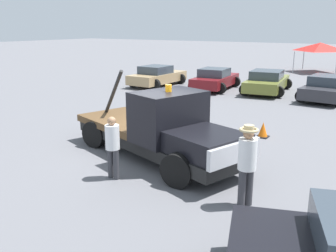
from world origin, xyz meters
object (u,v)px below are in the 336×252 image
at_px(canopy_tent_red, 320,47).
at_px(parked_car_maroon, 215,79).
at_px(parked_car_tan, 157,76).
at_px(tow_truck, 162,131).
at_px(parked_car_charcoal, 328,88).
at_px(parked_car_olive, 267,82).
at_px(person_at_hood, 113,143).
at_px(person_near_truck, 247,159).
at_px(traffic_cone, 263,130).

bearing_deg(canopy_tent_red, parked_car_maroon, -105.40).
bearing_deg(parked_car_tan, tow_truck, -144.43).
bearing_deg(canopy_tent_red, parked_car_charcoal, -76.38).
xyz_separation_m(parked_car_maroon, parked_car_olive, (3.10, 0.69, 0.00)).
relative_size(parked_car_charcoal, canopy_tent_red, 1.40).
bearing_deg(parked_car_olive, tow_truck, 177.42).
xyz_separation_m(tow_truck, parked_car_tan, (-8.22, 11.80, -0.27)).
bearing_deg(person_at_hood, parked_car_charcoal, -6.63).
bearing_deg(parked_car_maroon, parked_car_charcoal, -94.52).
distance_m(person_near_truck, traffic_cone, 5.66).
height_order(tow_truck, person_at_hood, tow_truck).
bearing_deg(parked_car_tan, parked_car_olive, -78.07).
bearing_deg(parked_car_olive, parked_car_charcoal, -105.98).
xyz_separation_m(tow_truck, person_at_hood, (-0.31, -1.83, 0.05)).
height_order(parked_car_charcoal, canopy_tent_red, canopy_tent_red).
bearing_deg(tow_truck, traffic_cone, 83.78).
relative_size(person_near_truck, parked_car_tan, 0.41).
relative_size(person_near_truck, traffic_cone, 3.40).
bearing_deg(parked_car_tan, person_at_hood, -149.18).
height_order(person_near_truck, parked_car_olive, person_near_truck).
bearing_deg(person_near_truck, canopy_tent_red, -55.93).
bearing_deg(traffic_cone, parked_car_charcoal, 86.05).
bearing_deg(parked_car_maroon, person_near_truck, -157.85).
relative_size(tow_truck, parked_car_charcoal, 1.37).
distance_m(parked_car_tan, traffic_cone, 12.69).
height_order(parked_car_tan, canopy_tent_red, canopy_tent_red).
bearing_deg(parked_car_olive, parked_car_tan, 93.41).
height_order(parked_car_charcoal, traffic_cone, parked_car_charcoal).
distance_m(parked_car_charcoal, canopy_tent_red, 13.21).
bearing_deg(parked_car_olive, canopy_tent_red, -9.98).
xyz_separation_m(tow_truck, person_near_truck, (3.18, -1.46, 0.19)).
relative_size(parked_car_maroon, canopy_tent_red, 1.31).
bearing_deg(person_at_hood, parked_car_olive, 7.15).
xyz_separation_m(tow_truck, parked_car_charcoal, (2.34, 12.68, -0.26)).
relative_size(parked_car_tan, canopy_tent_red, 1.31).
bearing_deg(parked_car_charcoal, person_at_hood, 173.13).
height_order(parked_car_tan, parked_car_olive, same).
xyz_separation_m(tow_truck, canopy_tent_red, (-0.75, 25.44, 1.24)).
relative_size(parked_car_maroon, traffic_cone, 8.16).
bearing_deg(tow_truck, parked_car_maroon, 126.59).
distance_m(person_near_truck, parked_car_olive, 15.30).
height_order(parked_car_olive, traffic_cone, parked_car_olive).
relative_size(parked_car_tan, parked_car_olive, 0.89).
bearing_deg(canopy_tent_red, person_at_hood, -89.09).
xyz_separation_m(parked_car_tan, parked_car_olive, (7.01, 1.39, 0.00)).
xyz_separation_m(parked_car_olive, parked_car_charcoal, (3.55, -0.51, -0.00)).
distance_m(person_at_hood, parked_car_charcoal, 14.76).
height_order(person_at_hood, traffic_cone, person_at_hood).
bearing_deg(parked_car_tan, person_near_truck, -138.60).
height_order(tow_truck, parked_car_charcoal, tow_truck).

